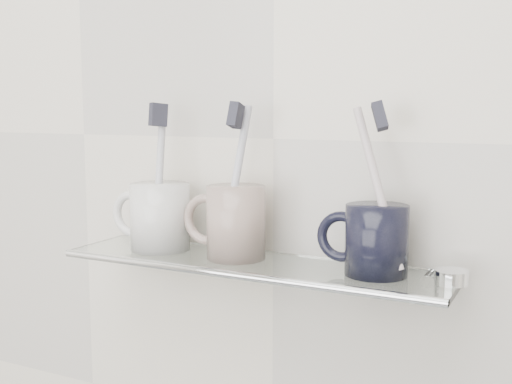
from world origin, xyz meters
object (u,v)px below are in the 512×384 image
Objects in this scene: shelf_glass at (252,264)px; mug_right at (377,240)px; mug_left at (160,217)px; mug_center at (236,222)px.

mug_right is at bearing 1.82° from shelf_glass.
mug_left is at bearing 178.75° from mug_right.
shelf_glass is 0.15m from mug_left.
mug_center is at bearing 178.75° from mug_right.
shelf_glass is at bearing -23.24° from mug_center.
mug_left is at bearing 168.04° from mug_center.
mug_right is (0.30, 0.00, -0.00)m from mug_left.
mug_center is (-0.03, 0.00, 0.05)m from shelf_glass.
mug_center reaches higher than shelf_glass.
mug_center is at bearing 16.72° from mug_left.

